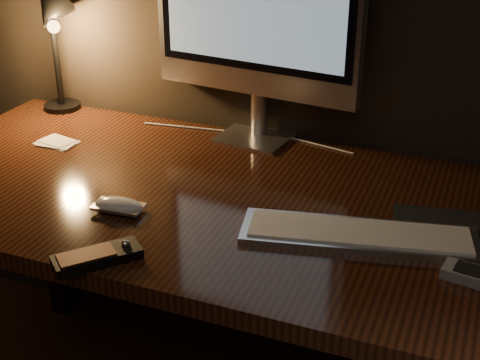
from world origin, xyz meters
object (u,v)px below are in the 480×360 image
at_px(monitor, 255,8).
at_px(desk_lamp, 53,31).
at_px(desk, 235,230).
at_px(keyboard, 359,234).
at_px(media_remote, 97,256).
at_px(mouse, 119,207).

height_order(monitor, desk_lamp, monitor).
bearing_deg(desk_lamp, monitor, -18.49).
bearing_deg(desk, keyboard, -23.88).
bearing_deg(media_remote, keyboard, -17.33).
bearing_deg(mouse, keyboard, 4.89).
relative_size(monitor, keyboard, 1.26).
bearing_deg(desk, desk_lamp, 160.01).
xyz_separation_m(mouse, media_remote, (0.06, -0.18, 0.00)).
height_order(monitor, mouse, monitor).
height_order(mouse, media_remote, media_remote).
xyz_separation_m(media_remote, desk_lamp, (-0.53, 0.64, 0.23)).
height_order(desk, mouse, mouse).
xyz_separation_m(keyboard, desk_lamp, (-0.96, 0.37, 0.23)).
distance_m(media_remote, desk_lamp, 0.86).
bearing_deg(desk, mouse, -128.19).
relative_size(keyboard, desk_lamp, 1.29).
bearing_deg(mouse, media_remote, -74.85).
xyz_separation_m(desk, media_remote, (-0.11, -0.41, 0.14)).
bearing_deg(media_remote, monitor, 36.00).
distance_m(mouse, media_remote, 0.19).
bearing_deg(desk_lamp, desk, -40.71).
height_order(keyboard, media_remote, media_remote).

